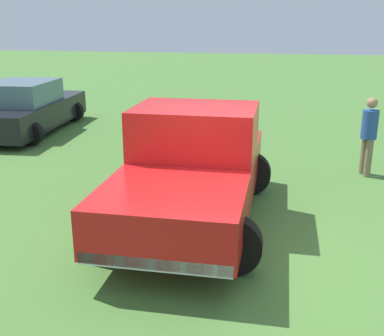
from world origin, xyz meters
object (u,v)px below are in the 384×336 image
Objects in this scene: pickup_truck at (193,164)px; sedan_near at (26,109)px; traffic_cone at (147,146)px; person_visitor at (369,133)px.

pickup_truck is 7.84m from sedan_near.
sedan_near is at bearing -25.59° from traffic_cone.
traffic_cone is at bearing -22.69° from person_visitor.
sedan_near is 8.53× the size of traffic_cone.
person_visitor reaches higher than sedan_near.
person_visitor is 2.92× the size of traffic_cone.
pickup_truck is 3.76m from traffic_cone.
person_visitor is (-3.06, -2.91, -0.03)m from pickup_truck.
traffic_cone is at bearing -152.40° from pickup_truck.
person_visitor is at bearing -108.47° from sedan_near.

